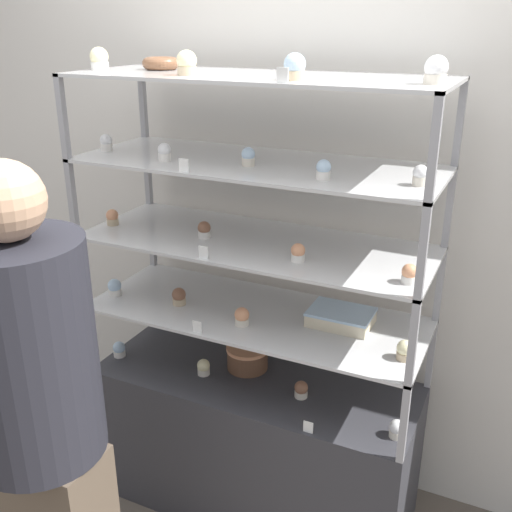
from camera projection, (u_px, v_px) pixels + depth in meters
name	position (u px, v px, depth m)	size (l,w,h in m)	color
ground_plane	(256.00, 499.00, 2.66)	(20.00, 20.00, 0.00)	brown
back_wall	(296.00, 194.00, 2.52)	(8.00, 0.05, 2.60)	silver
display_base	(256.00, 441.00, 2.55)	(1.30, 0.50, 0.63)	#333338
display_riser_lower	(256.00, 317.00, 2.33)	(1.30, 0.50, 0.30)	#99999E
display_riser_middle	(256.00, 246.00, 2.22)	(1.30, 0.50, 0.30)	#99999E
display_riser_upper	(256.00, 167.00, 2.11)	(1.30, 0.50, 0.30)	#99999E
display_riser_top	(256.00, 80.00, 2.00)	(1.30, 0.50, 0.30)	#99999E
layer_cake_centerpiece	(247.00, 357.00, 2.49)	(0.18, 0.18, 0.10)	brown
sheet_cake_frosted	(341.00, 317.00, 2.23)	(0.23, 0.17, 0.06)	beige
cupcake_0	(119.00, 349.00, 2.58)	(0.05, 0.05, 0.07)	white
cupcake_1	(204.00, 367.00, 2.44)	(0.05, 0.05, 0.07)	beige
cupcake_2	(301.00, 390.00, 2.30)	(0.05, 0.05, 0.07)	beige
cupcake_3	(397.00, 429.00, 2.08)	(0.05, 0.05, 0.07)	beige
price_tag_0	(308.00, 427.00, 2.10)	(0.04, 0.00, 0.04)	white
cupcake_4	(115.00, 287.00, 2.46)	(0.06, 0.06, 0.07)	white
cupcake_5	(179.00, 296.00, 2.38)	(0.06, 0.06, 0.07)	#CCB28C
cupcake_6	(242.00, 317.00, 2.22)	(0.06, 0.06, 0.07)	beige
cupcake_7	(405.00, 350.00, 1.99)	(0.06, 0.06, 0.07)	#CCB28C
price_tag_1	(197.00, 327.00, 2.17)	(0.04, 0.00, 0.04)	white
cupcake_8	(112.00, 217.00, 2.38)	(0.05, 0.05, 0.06)	#CCB28C
cupcake_9	(204.00, 230.00, 2.24)	(0.05, 0.05, 0.06)	white
cupcake_10	(298.00, 253.00, 2.02)	(0.05, 0.05, 0.06)	white
cupcake_11	(409.00, 274.00, 1.85)	(0.05, 0.05, 0.06)	white
price_tag_2	(203.00, 252.00, 2.04)	(0.04, 0.00, 0.04)	white
cupcake_12	(106.00, 143.00, 2.27)	(0.05, 0.05, 0.06)	white
cupcake_13	(164.00, 152.00, 2.11)	(0.05, 0.05, 0.06)	white
cupcake_14	(249.00, 157.00, 2.04)	(0.05, 0.05, 0.06)	beige
cupcake_15	(324.00, 170.00, 1.86)	(0.05, 0.05, 0.06)	white
cupcake_16	(420.00, 176.00, 1.79)	(0.05, 0.05, 0.06)	beige
price_tag_3	(184.00, 165.00, 1.96)	(0.04, 0.00, 0.04)	white
cupcake_17	(99.00, 59.00, 2.16)	(0.07, 0.07, 0.08)	white
cupcake_18	(187.00, 63.00, 1.96)	(0.07, 0.07, 0.08)	#CCB28C
cupcake_19	(295.00, 67.00, 1.79)	(0.07, 0.07, 0.08)	#CCB28C
cupcake_20	(436.00, 71.00, 1.67)	(0.07, 0.07, 0.08)	beige
price_tag_4	(282.00, 75.00, 1.71)	(0.04, 0.00, 0.04)	white
donut_glazed	(161.00, 63.00, 2.18)	(0.14, 0.14, 0.04)	brown
customer_figure	(38.00, 416.00, 1.78)	(0.39, 0.39, 1.66)	brown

